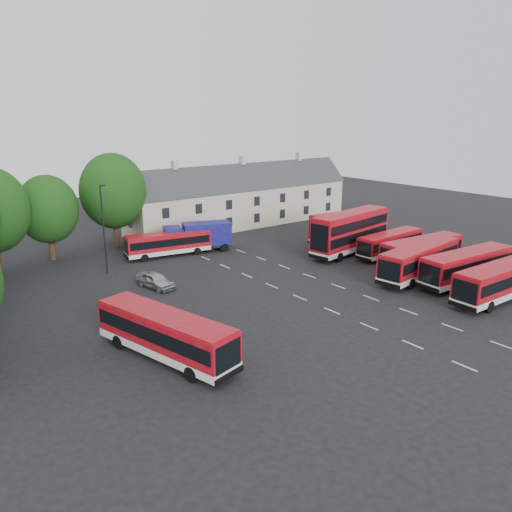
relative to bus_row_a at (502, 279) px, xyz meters
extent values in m
plane|color=black|center=(-13.80, 9.18, -1.94)|extent=(140.00, 140.00, 0.00)
cube|color=beige|center=(-13.80, -4.82, -1.93)|extent=(0.15, 1.80, 0.01)
cube|color=beige|center=(-13.80, -0.82, -1.93)|extent=(0.15, 1.80, 0.01)
cube|color=beige|center=(-13.80, 3.18, -1.93)|extent=(0.15, 1.80, 0.01)
cube|color=beige|center=(-13.80, 7.18, -1.93)|extent=(0.15, 1.80, 0.01)
cube|color=beige|center=(-13.80, 11.18, -1.93)|extent=(0.15, 1.80, 0.01)
cube|color=beige|center=(-13.80, 15.18, -1.93)|extent=(0.15, 1.80, 0.01)
cube|color=beige|center=(-13.80, 19.18, -1.93)|extent=(0.15, 1.80, 0.01)
cube|color=beige|center=(-13.80, 23.18, -1.93)|extent=(0.15, 1.80, 0.01)
cube|color=beige|center=(-13.80, 27.18, -1.93)|extent=(0.15, 1.80, 0.01)
cube|color=beige|center=(-8.80, -4.82, -1.93)|extent=(0.15, 1.80, 0.01)
cube|color=beige|center=(-8.80, -0.82, -1.93)|extent=(0.15, 1.80, 0.01)
cube|color=beige|center=(-8.80, 3.18, -1.93)|extent=(0.15, 1.80, 0.01)
cube|color=beige|center=(-8.80, 7.18, -1.93)|extent=(0.15, 1.80, 0.01)
cube|color=beige|center=(-8.80, 11.18, -1.93)|extent=(0.15, 1.80, 0.01)
cube|color=beige|center=(-8.80, 15.18, -1.93)|extent=(0.15, 1.80, 0.01)
cube|color=beige|center=(-8.80, 19.18, -1.93)|extent=(0.15, 1.80, 0.01)
cube|color=beige|center=(-8.80, 23.18, -1.93)|extent=(0.15, 1.80, 0.01)
cube|color=beige|center=(-8.80, 27.18, -1.93)|extent=(0.15, 1.80, 0.01)
cylinder|color=black|center=(-27.80, 37.18, -0.19)|extent=(0.70, 0.70, 3.50)
ellipsoid|color=#183B10|center=(-27.80, 37.18, 3.87)|extent=(6.60, 6.60, 7.59)
cylinder|color=black|center=(-19.80, 38.18, 0.16)|extent=(0.70, 0.70, 4.20)
ellipsoid|color=#183B10|center=(-19.80, 38.18, 5.03)|extent=(7.92, 7.92, 9.11)
cube|color=beige|center=(0.20, 39.18, 0.81)|extent=(35.00, 7.00, 5.50)
cube|color=#2D3035|center=(0.20, 39.18, 3.56)|extent=(35.70, 7.13, 7.13)
cube|color=beige|center=(-10.80, 39.18, 7.52)|extent=(0.60, 0.90, 1.20)
cube|color=beige|center=(0.20, 39.18, 7.52)|extent=(0.60, 0.90, 1.20)
cube|color=beige|center=(11.20, 39.18, 7.52)|extent=(0.60, 0.90, 1.20)
cube|color=silver|center=(0.00, 0.00, -1.14)|extent=(11.50, 2.99, 0.57)
cube|color=#9D0915|center=(0.00, 0.00, 0.16)|extent=(11.50, 2.99, 2.02)
cube|color=black|center=(0.00, 0.00, 0.21)|extent=(11.04, 3.04, 0.99)
cube|color=#9D0915|center=(0.00, 0.00, 1.23)|extent=(11.27, 2.88, 0.12)
cylinder|color=black|center=(-3.69, -1.04, -1.42)|extent=(1.05, 0.33, 1.04)
cylinder|color=black|center=(3.69, 1.04, -1.42)|extent=(1.05, 0.33, 1.04)
cube|color=silver|center=(1.66, 4.22, -1.14)|extent=(11.56, 3.42, 0.57)
cube|color=#9D0915|center=(1.66, 4.22, 0.16)|extent=(11.56, 3.42, 2.02)
cube|color=black|center=(1.66, 4.22, 0.21)|extent=(11.11, 3.45, 0.98)
cube|color=#9D0915|center=(1.66, 4.22, 1.22)|extent=(11.32, 3.30, 0.12)
cylinder|color=black|center=(-2.06, 3.33, -1.42)|extent=(1.05, 0.37, 1.04)
cylinder|color=black|center=(5.39, 5.12, -1.42)|extent=(1.05, 0.37, 1.04)
cube|color=silver|center=(-0.42, 8.17, -1.11)|extent=(11.95, 4.14, 0.59)
cube|color=#9D0915|center=(-0.42, 8.17, 0.22)|extent=(11.95, 4.14, 2.08)
cube|color=black|center=(-0.42, 8.17, 0.27)|extent=(11.50, 4.15, 1.01)
cube|color=#9D0915|center=(-0.42, 8.17, 1.31)|extent=(11.71, 4.01, 0.13)
cylinder|color=black|center=(-3.99, 6.49, -1.41)|extent=(1.09, 0.43, 1.06)
cylinder|color=black|center=(3.14, 9.84, -1.41)|extent=(1.09, 0.43, 1.06)
cube|color=silver|center=(3.35, 10.50, -1.19)|extent=(10.83, 3.29, 0.53)
cube|color=#9D0915|center=(3.35, 10.50, 0.02)|extent=(10.83, 3.29, 1.89)
cube|color=black|center=(3.35, 10.50, 0.07)|extent=(10.41, 3.31, 0.92)
cube|color=#9D0915|center=(3.35, 10.50, 1.02)|extent=(10.61, 3.17, 0.12)
cylinder|color=black|center=(-0.15, 9.69, -1.45)|extent=(0.99, 0.35, 0.97)
cylinder|color=black|center=(6.84, 11.31, -1.45)|extent=(0.99, 0.35, 0.97)
cube|color=silver|center=(3.78, 15.02, -1.25)|extent=(9.83, 2.72, 0.49)
cube|color=#9D0915|center=(3.78, 15.02, -0.15)|extent=(9.83, 2.72, 1.73)
cube|color=black|center=(3.78, 15.02, -0.10)|extent=(9.45, 2.75, 0.84)
cube|color=#9D0915|center=(3.78, 15.02, 0.76)|extent=(9.64, 2.62, 0.11)
cylinder|color=black|center=(0.72, 13.85, -1.50)|extent=(0.90, 0.29, 0.88)
cylinder|color=black|center=(6.84, 16.18, -1.50)|extent=(0.90, 0.29, 0.88)
cube|color=silver|center=(0.96, 18.67, -1.09)|extent=(12.28, 4.41, 0.60)
cube|color=#9D0915|center=(0.96, 18.67, 1.04)|extent=(12.28, 4.41, 3.66)
cube|color=black|center=(0.96, 18.67, 0.33)|extent=(11.82, 4.41, 1.04)
cube|color=#9D0915|center=(0.96, 18.67, 2.92)|extent=(12.03, 4.27, 0.13)
cylinder|color=black|center=(-2.67, 16.90, -1.39)|extent=(1.12, 0.46, 1.09)
cylinder|color=black|center=(4.59, 20.44, -1.39)|extent=(1.12, 0.46, 1.09)
cube|color=black|center=(0.96, 18.67, 1.75)|extent=(11.82, 4.41, 1.04)
cube|color=silver|center=(3.95, 22.35, -1.26)|extent=(9.87, 3.21, 0.48)
cube|color=#9D0915|center=(3.95, 22.35, 0.46)|extent=(9.87, 3.21, 2.95)
cube|color=black|center=(3.95, 22.35, -0.11)|extent=(9.49, 3.22, 0.84)
cube|color=#9D0915|center=(3.95, 22.35, 1.98)|extent=(9.67, 3.10, 0.11)
cylinder|color=black|center=(0.76, 21.69, -1.50)|extent=(0.90, 0.34, 0.88)
cylinder|color=black|center=(7.14, 23.02, -1.50)|extent=(0.90, 0.34, 0.88)
cube|color=black|center=(3.95, 22.35, 1.04)|extent=(9.49, 3.22, 0.84)
cube|color=silver|center=(-28.78, 8.19, -1.14)|extent=(5.22, 11.62, 0.57)
cube|color=#9D0915|center=(-28.78, 8.19, 0.15)|extent=(5.22, 11.62, 2.01)
cube|color=black|center=(-28.78, 8.19, 0.20)|extent=(5.17, 11.20, 0.98)
cube|color=#9D0915|center=(-28.78, 8.19, 1.20)|extent=(5.07, 11.38, 0.12)
cylinder|color=black|center=(-26.78, 4.95, -1.42)|extent=(0.53, 1.07, 1.03)
cylinder|color=black|center=(-30.78, 11.44, -1.42)|extent=(0.53, 1.07, 1.03)
cube|color=silver|center=(-16.66, 30.60, -1.25)|extent=(9.99, 3.92, 0.49)
cube|color=#9D0915|center=(-16.66, 30.60, -0.14)|extent=(9.99, 3.92, 1.73)
cube|color=black|center=(-16.66, 30.60, -0.10)|extent=(9.62, 3.91, 0.84)
cube|color=#9D0915|center=(-16.66, 30.60, 0.76)|extent=(9.78, 3.80, 0.11)
cylinder|color=black|center=(-19.91, 30.17, -1.50)|extent=(0.92, 0.40, 0.89)
cylinder|color=black|center=(-13.41, 31.03, -1.50)|extent=(0.92, 0.40, 0.89)
cube|color=black|center=(-12.87, 30.35, -1.30)|extent=(8.11, 4.70, 0.30)
cube|color=navy|center=(-15.63, 31.37, 0.03)|extent=(2.70, 2.99, 2.36)
cube|color=black|center=(-16.51, 31.70, 0.38)|extent=(0.82, 1.99, 1.18)
cube|color=navy|center=(-11.81, 29.95, 0.18)|extent=(6.11, 4.26, 2.66)
cylinder|color=black|center=(-15.84, 30.26, -1.45)|extent=(1.02, 0.60, 0.98)
cylinder|color=black|center=(-9.68, 30.35, -1.45)|extent=(1.02, 0.60, 0.98)
imported|color=#B4B7BC|center=(-22.89, 21.54, -1.20)|extent=(2.64, 4.64, 1.49)
cylinder|color=black|center=(-24.87, 28.58, 2.61)|extent=(0.16, 0.16, 9.10)
cube|color=black|center=(-24.60, 28.61, 7.16)|extent=(0.57, 0.30, 0.16)
camera|label=1|loc=(-42.64, -19.84, 14.05)|focal=35.00mm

